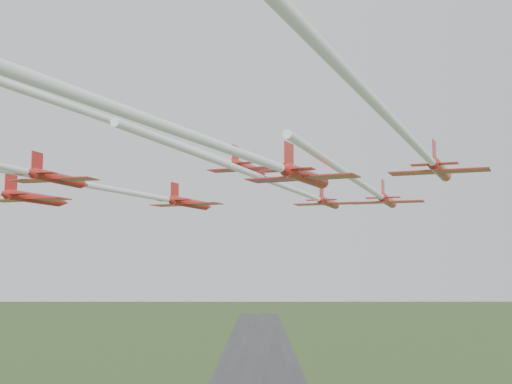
{
  "coord_description": "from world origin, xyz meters",
  "views": [
    {
      "loc": [
        0.62,
        -83.23,
        42.8
      ],
      "look_at": [
        0.22,
        -0.11,
        52.03
      ],
      "focal_mm": 50.0,
      "sensor_mm": 36.0,
      "label": 1
    }
  ],
  "objects_px": {
    "jet_row3_right": "(418,147)",
    "jet_row4_right": "(226,148)",
    "jet_lead": "(296,190)",
    "jet_row2_left": "(143,195)",
    "jet_row3_mid": "(170,141)",
    "jet_row2_right": "(373,191)"
  },
  "relations": [
    {
      "from": "jet_row3_mid",
      "to": "jet_row4_right",
      "type": "xyz_separation_m",
      "value": [
        5.77,
        -18.89,
        -3.9
      ]
    },
    {
      "from": "jet_lead",
      "to": "jet_row2_left",
      "type": "xyz_separation_m",
      "value": [
        -18.26,
        -5.1,
        -1.1
      ]
    },
    {
      "from": "jet_lead",
      "to": "jet_row2_right",
      "type": "height_order",
      "value": "jet_lead"
    },
    {
      "from": "jet_row3_right",
      "to": "jet_row4_right",
      "type": "bearing_deg",
      "value": -119.39
    },
    {
      "from": "jet_row3_mid",
      "to": "jet_row3_right",
      "type": "height_order",
      "value": "jet_row3_mid"
    },
    {
      "from": "jet_lead",
      "to": "jet_row3_mid",
      "type": "distance_m",
      "value": 30.42
    },
    {
      "from": "jet_row2_right",
      "to": "jet_row3_mid",
      "type": "bearing_deg",
      "value": -124.79
    },
    {
      "from": "jet_row3_mid",
      "to": "jet_row2_right",
      "type": "bearing_deg",
      "value": 58.56
    },
    {
      "from": "jet_row2_right",
      "to": "jet_row3_mid",
      "type": "relative_size",
      "value": 0.81
    },
    {
      "from": "jet_row2_left",
      "to": "jet_row2_right",
      "type": "distance_m",
      "value": 26.96
    },
    {
      "from": "jet_row2_left",
      "to": "jet_row3_right",
      "type": "relative_size",
      "value": 0.93
    },
    {
      "from": "jet_lead",
      "to": "jet_row3_right",
      "type": "height_order",
      "value": "jet_lead"
    },
    {
      "from": "jet_lead",
      "to": "jet_row4_right",
      "type": "relative_size",
      "value": 1.22
    },
    {
      "from": "jet_row3_mid",
      "to": "jet_row3_right",
      "type": "bearing_deg",
      "value": 0.81
    },
    {
      "from": "jet_row2_left",
      "to": "jet_row2_right",
      "type": "relative_size",
      "value": 1.0
    },
    {
      "from": "jet_row2_right",
      "to": "jet_row3_right",
      "type": "bearing_deg",
      "value": -72.3
    },
    {
      "from": "jet_row2_right",
      "to": "jet_row3_right",
      "type": "distance_m",
      "value": 22.48
    },
    {
      "from": "jet_row2_right",
      "to": "jet_row4_right",
      "type": "distance_m",
      "value": 36.79
    },
    {
      "from": "jet_lead",
      "to": "jet_row2_left",
      "type": "bearing_deg",
      "value": -145.26
    },
    {
      "from": "jet_lead",
      "to": "jet_row3_right",
      "type": "distance_m",
      "value": 36.0
    },
    {
      "from": "jet_lead",
      "to": "jet_row2_right",
      "type": "distance_m",
      "value": 14.91
    },
    {
      "from": "jet_row3_right",
      "to": "jet_row2_left",
      "type": "bearing_deg",
      "value": 151.68
    }
  ]
}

